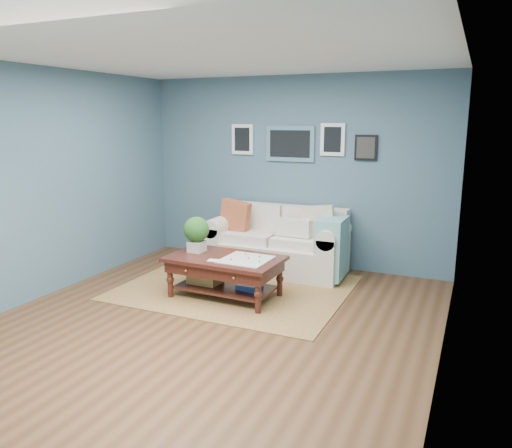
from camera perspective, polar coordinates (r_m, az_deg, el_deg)
The scene contains 4 objects.
room_shell at distance 5.01m, azimuth -5.16°, elevation 3.40°, with size 5.00×5.02×2.70m.
area_rug at distance 6.37m, azimuth -2.33°, elevation -7.26°, with size 2.75×2.20×0.01m, color brown.
loveseat at distance 6.94m, azimuth 3.13°, elevation -2.20°, with size 1.93×0.88×0.99m.
coffee_table at distance 5.97m, azimuth -4.13°, elevation -4.46°, with size 1.36×0.82×0.94m.
Camera 1 is at (2.43, -4.26, 2.10)m, focal length 35.00 mm.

